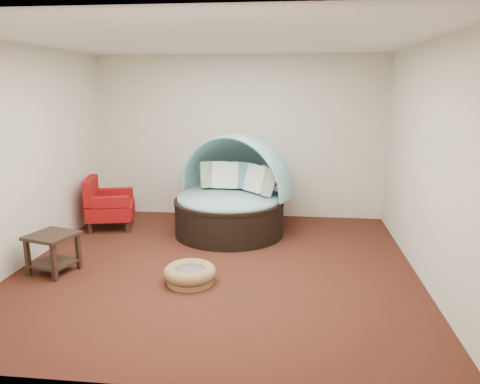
# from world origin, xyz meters

# --- Properties ---
(floor) EXTENTS (5.00, 5.00, 0.00)m
(floor) POSITION_xyz_m (0.00, 0.00, 0.00)
(floor) COLOR #441E13
(floor) RESTS_ON ground
(wall_back) EXTENTS (5.00, 0.00, 5.00)m
(wall_back) POSITION_xyz_m (0.00, 2.50, 1.40)
(wall_back) COLOR beige
(wall_back) RESTS_ON floor
(wall_front) EXTENTS (5.00, 0.00, 5.00)m
(wall_front) POSITION_xyz_m (0.00, -2.50, 1.40)
(wall_front) COLOR beige
(wall_front) RESTS_ON floor
(wall_left) EXTENTS (0.00, 5.00, 5.00)m
(wall_left) POSITION_xyz_m (-2.50, 0.00, 1.40)
(wall_left) COLOR beige
(wall_left) RESTS_ON floor
(wall_right) EXTENTS (0.00, 5.00, 5.00)m
(wall_right) POSITION_xyz_m (2.50, 0.00, 1.40)
(wall_right) COLOR beige
(wall_right) RESTS_ON floor
(ceiling) EXTENTS (5.00, 5.00, 0.00)m
(ceiling) POSITION_xyz_m (0.00, 0.00, 2.80)
(ceiling) COLOR white
(ceiling) RESTS_ON wall_back
(canopy_daybed) EXTENTS (2.28, 2.26, 1.57)m
(canopy_daybed) POSITION_xyz_m (0.01, 1.45, 0.73)
(canopy_daybed) COLOR black
(canopy_daybed) RESTS_ON floor
(pet_basket) EXTENTS (0.71, 0.71, 0.22)m
(pet_basket) POSITION_xyz_m (-0.24, -0.55, 0.11)
(pet_basket) COLOR brown
(pet_basket) RESTS_ON floor
(red_armchair) EXTENTS (0.87, 0.87, 0.85)m
(red_armchair) POSITION_xyz_m (-2.05, 1.45, 0.39)
(red_armchair) COLOR black
(red_armchair) RESTS_ON floor
(side_table) EXTENTS (0.65, 0.65, 0.50)m
(side_table) POSITION_xyz_m (-2.00, -0.41, 0.32)
(side_table) COLOR black
(side_table) RESTS_ON floor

